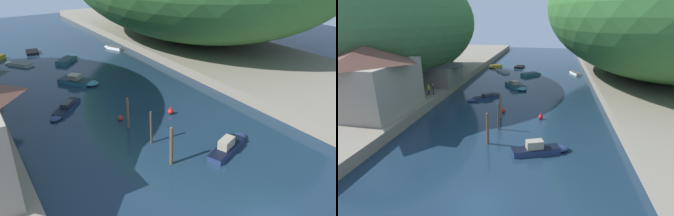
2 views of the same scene
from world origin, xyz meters
The scene contains 14 objects.
water_surface centered at (0.00, 30.00, 0.00)m, with size 130.00×130.00×0.00m, color #192D42.
right_bank centered at (23.60, 30.00, 0.67)m, with size 22.00×120.00×1.34m.
boat_moored_right centered at (0.23, 43.87, 0.30)m, with size 4.92×5.03×0.61m.
boat_open_rowboat centered at (-6.20, 24.95, 0.26)m, with size 5.07×5.45×0.81m.
boat_yellow_tender centered at (4.05, 8.57, 0.44)m, with size 6.10×3.35×1.45m.
boat_far_right_bank centered at (-1.77, 32.55, 0.40)m, with size 5.15×5.85×1.24m.
boat_navy_launch centered at (-3.68, 52.46, 0.24)m, with size 2.50×4.27×0.49m.
boat_cabin_cruiser centered at (9.83, 46.96, 0.27)m, with size 2.86×4.30×0.54m.
boat_red_skiff centered at (-7.30, 46.23, 0.21)m, with size 4.26×4.93×0.42m.
mooring_post_nearest centered at (-1.74, 9.55, 1.81)m, with size 0.31×0.31×3.60m.
mooring_post_second centered at (-1.40, 13.48, 1.69)m, with size 0.21×0.21×3.36m.
mooring_post_middle centered at (-1.88, 17.36, 1.72)m, with size 0.31×0.31×3.41m.
channel_buoy_near centered at (3.53, 17.62, 0.37)m, with size 0.63×0.63×0.94m.
channel_buoy_far centered at (-1.86, 19.33, 0.31)m, with size 0.54×0.54×0.80m.
Camera 1 is at (-14.78, -9.90, 16.37)m, focal length 35.00 mm.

